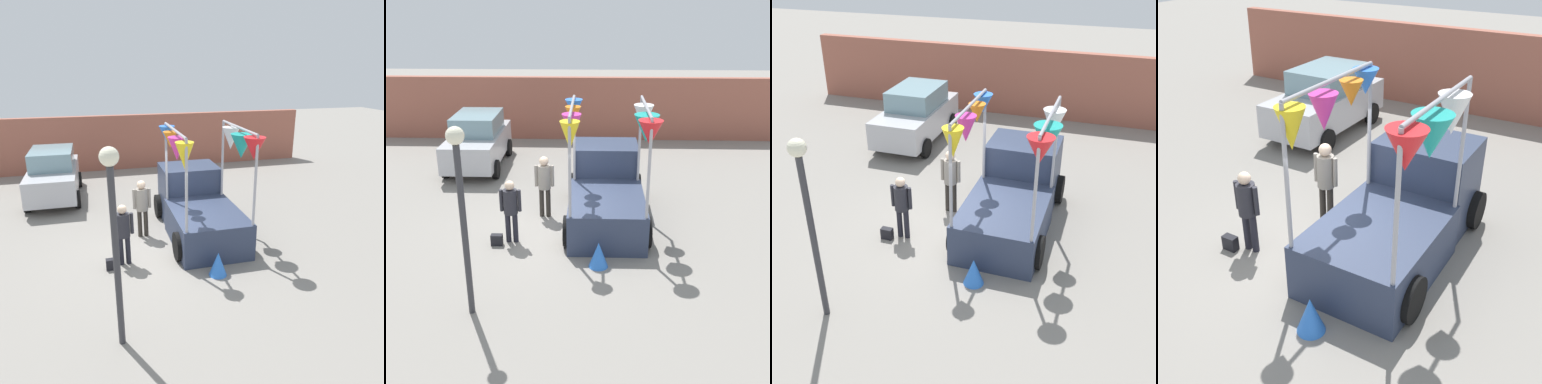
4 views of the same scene
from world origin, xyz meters
TOP-DOWN VIEW (x-y plane):
  - ground_plane at (0.00, 0.00)m, footprint 60.00×60.00m
  - vendor_truck at (1.41, 1.02)m, footprint 2.44×4.17m
  - parked_car at (-3.05, 5.22)m, footprint 1.88×4.00m
  - person_customer at (-0.94, -0.53)m, footprint 0.53×0.34m
  - person_vendor at (-0.27, 0.99)m, footprint 0.53×0.34m
  - handbag at (-1.29, -0.73)m, footprint 0.28×0.16m
  - street_lamp at (-1.26, -3.44)m, footprint 0.32×0.32m
  - brick_boundary_wall at (0.00, 8.97)m, footprint 18.00×0.36m
  - folded_kite_bundle_azure at (1.20, -1.66)m, footprint 0.55×0.55m

SIDE VIEW (x-z plane):
  - ground_plane at x=0.00m, z-range 0.00..0.00m
  - handbag at x=-1.29m, z-range 0.00..0.28m
  - folded_kite_bundle_azure at x=1.20m, z-range 0.00..0.60m
  - vendor_truck at x=1.41m, z-range -0.73..2.60m
  - parked_car at x=-3.05m, z-range 0.00..1.88m
  - person_customer at x=-0.94m, z-range 0.16..1.78m
  - person_vendor at x=-0.27m, z-range 0.19..1.92m
  - brick_boundary_wall at x=0.00m, z-range 0.00..2.60m
  - street_lamp at x=-1.26m, z-range 0.58..4.27m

